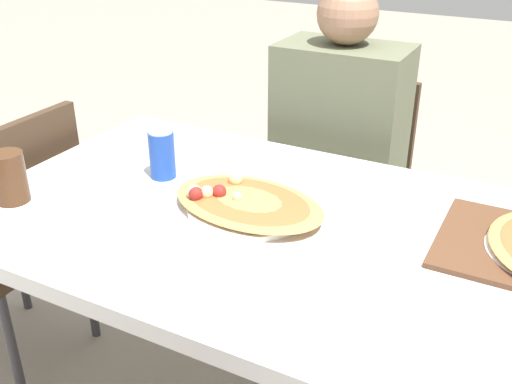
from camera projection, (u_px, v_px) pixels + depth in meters
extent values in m
cube|color=silver|center=(265.00, 226.00, 1.36)|extent=(1.36, 0.84, 0.04)
cylinder|color=#99999E|center=(152.00, 234.00, 2.09)|extent=(0.05, 0.05, 0.73)
cube|color=#3F2D1E|center=(337.00, 215.00, 2.07)|extent=(0.40, 0.40, 0.04)
cube|color=#3F2D1E|center=(360.00, 135.00, 2.11)|extent=(0.38, 0.03, 0.43)
cylinder|color=#38383D|center=(363.00, 309.00, 1.97)|extent=(0.03, 0.03, 0.41)
cylinder|color=#38383D|center=(270.00, 281.00, 2.11)|extent=(0.03, 0.03, 0.41)
cylinder|color=#38383D|center=(392.00, 259.00, 2.24)|extent=(0.03, 0.03, 0.41)
cylinder|color=#38383D|center=(309.00, 237.00, 2.38)|extent=(0.03, 0.03, 0.41)
cube|color=#3F2D1E|center=(3.00, 244.00, 1.91)|extent=(0.40, 0.40, 0.04)
cube|color=#3F2D1E|center=(33.00, 190.00, 1.72)|extent=(0.03, 0.38, 0.43)
cylinder|color=#38383D|center=(19.00, 263.00, 2.21)|extent=(0.03, 0.03, 0.41)
cylinder|color=#38383D|center=(12.00, 347.00, 1.80)|extent=(0.03, 0.03, 0.41)
cylinder|color=#38383D|center=(89.00, 288.00, 2.07)|extent=(0.03, 0.03, 0.41)
cylinder|color=#2D2D38|center=(344.00, 290.00, 2.03)|extent=(0.10, 0.10, 0.45)
cylinder|color=#2D2D38|center=(297.00, 276.00, 2.10)|extent=(0.10, 0.10, 0.45)
cube|color=#60664C|center=(339.00, 135.00, 1.91)|extent=(0.39, 0.24, 0.58)
sphere|color=#997056|center=(348.00, 13.00, 1.74)|extent=(0.18, 0.18, 0.18)
cylinder|color=white|center=(248.00, 209.00, 1.38)|extent=(0.28, 0.28, 0.01)
ellipsoid|color=tan|center=(248.00, 202.00, 1.37)|extent=(0.40, 0.29, 0.02)
ellipsoid|color=#D16033|center=(248.00, 200.00, 1.37)|extent=(0.33, 0.24, 0.01)
sphere|color=beige|center=(207.00, 193.00, 1.38)|extent=(0.03, 0.03, 0.03)
sphere|color=beige|center=(236.00, 179.00, 1.45)|extent=(0.04, 0.04, 0.04)
sphere|color=beige|center=(194.00, 192.00, 1.38)|extent=(0.04, 0.04, 0.04)
sphere|color=beige|center=(237.00, 197.00, 1.37)|extent=(0.02, 0.02, 0.02)
sphere|color=maroon|center=(220.00, 191.00, 1.39)|extent=(0.03, 0.03, 0.03)
sphere|color=maroon|center=(196.00, 194.00, 1.37)|extent=(0.03, 0.03, 0.03)
cylinder|color=#1E47B2|center=(162.00, 155.00, 1.52)|extent=(0.07, 0.07, 0.12)
cylinder|color=silver|center=(160.00, 132.00, 1.50)|extent=(0.06, 0.06, 0.00)
cylinder|color=#4C2D19|center=(9.00, 177.00, 1.40)|extent=(0.08, 0.08, 0.12)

